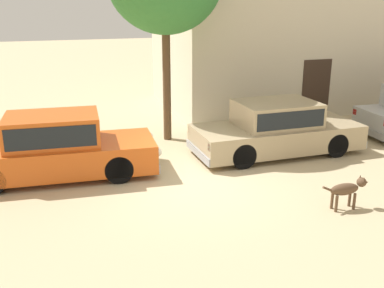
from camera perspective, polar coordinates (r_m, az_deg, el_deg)
The scene contains 5 objects.
ground_plane at distance 10.61m, azimuth 0.03°, elevation -4.98°, with size 80.00×80.00×0.00m, color tan.
parked_sedan_nearest at distance 11.24m, azimuth -16.77°, elevation -0.34°, with size 4.87×2.03×1.54m.
parked_sedan_second at distance 12.67m, azimuth 10.58°, elevation 1.98°, with size 4.75×1.88×1.46m.
apartment_block at distance 19.78m, azimuth 16.50°, elevation 16.74°, with size 13.08×5.57×7.94m.
stray_dog_spotted at distance 9.75m, azimuth 18.98°, elevation -5.36°, with size 1.05×0.23×0.68m.
Camera 1 is at (-3.00, -9.30, 4.12)m, focal length 42.45 mm.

